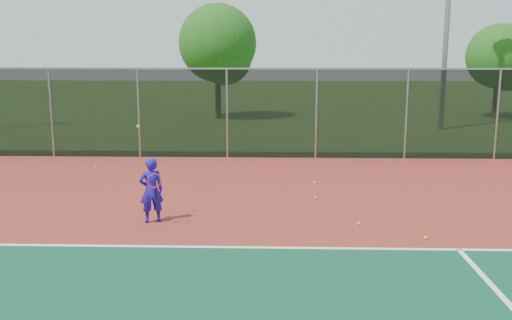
{
  "coord_description": "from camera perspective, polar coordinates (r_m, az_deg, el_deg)",
  "views": [
    {
      "loc": [
        -1.43,
        -7.09,
        3.66
      ],
      "look_at": [
        -1.8,
        5.0,
        1.3
      ],
      "focal_mm": 40.0,
      "sensor_mm": 36.0,
      "label": 1
    }
  ],
  "objects": [
    {
      "name": "tennis_player",
      "position": [
        12.29,
        -10.43,
        -2.97
      ],
      "size": [
        0.6,
        0.66,
        2.08
      ],
      "color": "#1E12AD",
      "rests_on": "court_apron"
    },
    {
      "name": "practice_ball_3",
      "position": [
        11.66,
        16.64,
        -7.45
      ],
      "size": [
        0.07,
        0.07,
        0.07
      ],
      "primitive_type": "sphere",
      "color": "#CED819",
      "rests_on": "court_apron"
    },
    {
      "name": "practice_ball_5",
      "position": [
        14.16,
        5.97,
        -3.76
      ],
      "size": [
        0.07,
        0.07,
        0.07
      ],
      "primitive_type": "sphere",
      "color": "#CED819",
      "rests_on": "court_apron"
    },
    {
      "name": "tree_back_left",
      "position": [
        30.46,
        -3.7,
        11.24
      ],
      "size": [
        4.1,
        4.1,
        6.02
      ],
      "color": "#3C2415",
      "rests_on": "ground"
    },
    {
      "name": "practice_ball_0",
      "position": [
        12.22,
        10.21,
        -6.29
      ],
      "size": [
        0.07,
        0.07,
        0.07
      ],
      "primitive_type": "sphere",
      "color": "#CED819",
      "rests_on": "court_apron"
    },
    {
      "name": "tree_back_mid",
      "position": [
        32.98,
        23.33,
        9.24
      ],
      "size": [
        3.39,
        3.39,
        4.99
      ],
      "color": "#3C2415",
      "rests_on": "ground"
    },
    {
      "name": "practice_ball_6",
      "position": [
        18.37,
        -15.79,
        -0.69
      ],
      "size": [
        0.07,
        0.07,
        0.07
      ],
      "primitive_type": "sphere",
      "color": "#CED819",
      "rests_on": "court_apron"
    },
    {
      "name": "practice_ball_4",
      "position": [
        15.75,
        5.9,
        -2.25
      ],
      "size": [
        0.07,
        0.07,
        0.07
      ],
      "primitive_type": "sphere",
      "color": "#CED819",
      "rests_on": "court_apron"
    },
    {
      "name": "fence_back",
      "position": [
        19.26,
        6.05,
        4.74
      ],
      "size": [
        30.0,
        0.06,
        3.03
      ],
      "color": "black",
      "rests_on": "court_apron"
    },
    {
      "name": "court_apron",
      "position": [
        9.9,
        10.13,
        -10.78
      ],
      "size": [
        30.0,
        20.0,
        0.02
      ],
      "primitive_type": "cube",
      "color": "maroon",
      "rests_on": "ground"
    }
  ]
}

